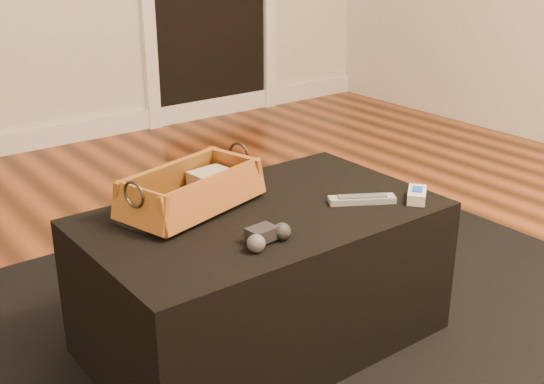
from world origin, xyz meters
TOP-DOWN VIEW (x-y plane):
  - baseboard at (0.00, 2.73)m, footprint 5.00×0.04m
  - area_rug at (-0.01, 0.36)m, footprint 2.60×2.00m
  - ottoman at (-0.01, 0.41)m, footprint 1.00×0.60m
  - tv_remote at (-0.18, 0.52)m, footprint 0.22×0.13m
  - cloth_bundle at (-0.06, 0.60)m, footprint 0.12×0.09m
  - wicker_basket at (-0.16, 0.55)m, footprint 0.46×0.32m
  - game_controller at (-0.13, 0.23)m, footprint 0.15×0.09m
  - silver_remote at (0.26, 0.29)m, footprint 0.19×0.14m
  - cream_gadget at (0.40, 0.20)m, footprint 0.11×0.10m

SIDE VIEW (x-z plane):
  - area_rug at x=-0.01m, z-range 0.00..0.01m
  - baseboard at x=0.00m, z-range 0.00..0.12m
  - ottoman at x=-0.01m, z-range 0.01..0.43m
  - silver_remote at x=0.26m, z-range 0.43..0.45m
  - cream_gadget at x=0.40m, z-range 0.43..0.47m
  - game_controller at x=-0.13m, z-range 0.43..0.48m
  - tv_remote at x=-0.18m, z-range 0.45..0.47m
  - cloth_bundle at x=-0.06m, z-range 0.45..0.51m
  - wicker_basket at x=-0.16m, z-range 0.41..0.56m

